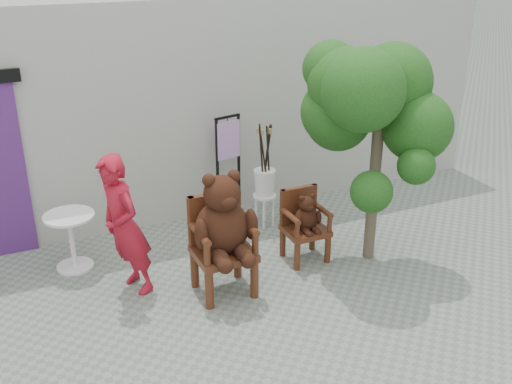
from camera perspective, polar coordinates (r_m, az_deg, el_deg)
ground_plane at (r=6.66m, az=3.78°, el=-10.78°), size 60.00×60.00×0.00m
back_wall at (r=8.66m, az=-5.74°, el=8.23°), size 9.00×1.00×3.00m
chair_big at (r=6.51m, az=-3.19°, el=-3.35°), size 0.72×0.76×1.45m
chair_small at (r=7.34m, az=4.65°, el=-2.61°), size 0.51×0.47×0.89m
person at (r=6.64m, az=-12.42°, el=-3.18°), size 0.56×0.70×1.66m
cafe_table at (r=7.47m, az=-17.19°, el=-3.93°), size 0.60×0.60×0.70m
display_stand at (r=8.34m, az=-2.62°, el=1.09°), size 0.52×0.44×1.51m
stool_bucket at (r=8.13m, az=0.84°, el=0.97°), size 0.32×0.32×1.45m
tree at (r=6.92m, az=10.48°, el=8.41°), size 1.63×1.46×2.67m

